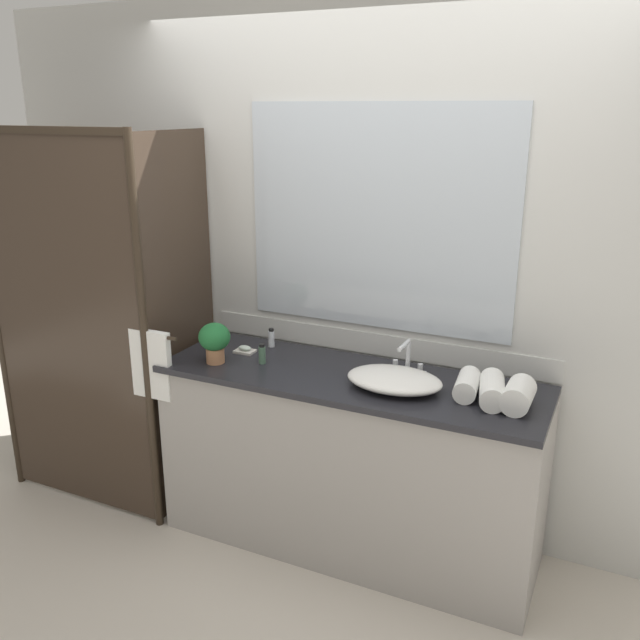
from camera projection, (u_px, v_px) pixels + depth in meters
name	position (u px, v px, depth m)	size (l,w,h in m)	color
ground_plane	(347.00, 543.00, 3.38)	(8.00, 8.00, 0.00)	beige
wall_back_with_mirror	(378.00, 274.00, 3.28)	(4.40, 0.06, 2.60)	silver
vanity_cabinet	(349.00, 462.00, 3.25)	(1.80, 0.58, 0.90)	#9E9993
shower_enclosure	(104.00, 326.00, 3.43)	(1.20, 0.59, 2.00)	#2D2319
sink_basin	(394.00, 380.00, 2.96)	(0.43, 0.30, 0.08)	white
faucet	(407.00, 363.00, 3.11)	(0.17, 0.15, 0.17)	silver
potted_plant	(215.00, 340.00, 3.23)	(0.15, 0.15, 0.20)	#B77A51
soap_dish	(245.00, 350.00, 3.40)	(0.10, 0.07, 0.04)	silver
amenity_bottle_body_wash	(271.00, 338.00, 3.47)	(0.03, 0.03, 0.10)	silver
amenity_bottle_shampoo	(262.00, 354.00, 3.24)	(0.03, 0.03, 0.10)	#4C7056
rolled_towel_near_edge	(518.00, 395.00, 2.75)	(0.12, 0.12, 0.20)	white
rolled_towel_middle	(492.00, 390.00, 2.82)	(0.11, 0.11, 0.25)	white
rolled_towel_far_edge	(467.00, 385.00, 2.88)	(0.10, 0.10, 0.21)	white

